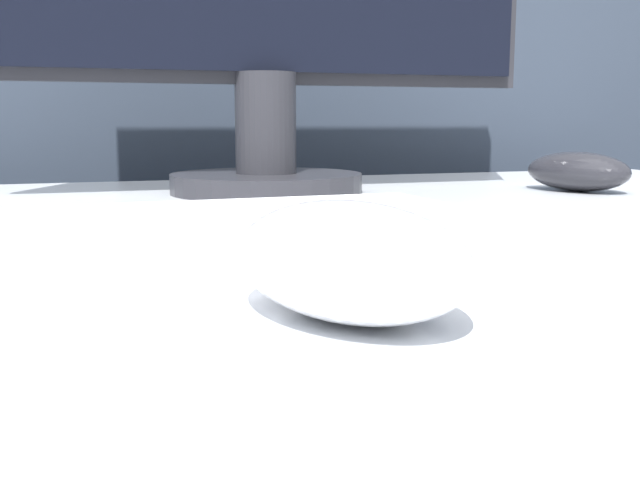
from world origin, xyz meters
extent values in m
cube|color=#333D4C|center=(0.00, 0.71, 0.55)|extent=(5.00, 0.03, 1.09)
ellipsoid|color=white|center=(0.06, -0.10, 0.78)|extent=(0.10, 0.13, 0.04)
cube|color=silver|center=(0.01, 0.06, 0.76)|extent=(0.38, 0.13, 0.02)
cube|color=white|center=(0.01, 0.06, 0.77)|extent=(0.36, 0.12, 0.01)
cylinder|color=#28282D|center=(0.16, 0.39, 0.76)|extent=(0.20, 0.20, 0.02)
cylinder|color=#28282D|center=(0.16, 0.39, 0.82)|extent=(0.06, 0.06, 0.10)
ellipsoid|color=#232328|center=(0.47, 0.30, 0.77)|extent=(0.10, 0.13, 0.04)
camera|label=1|loc=(-0.03, -0.36, 0.83)|focal=42.00mm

